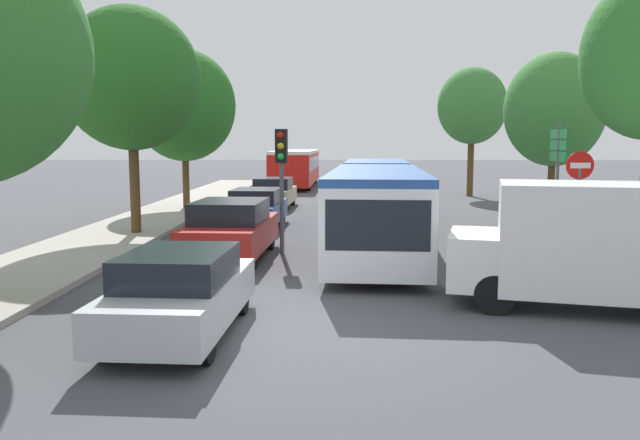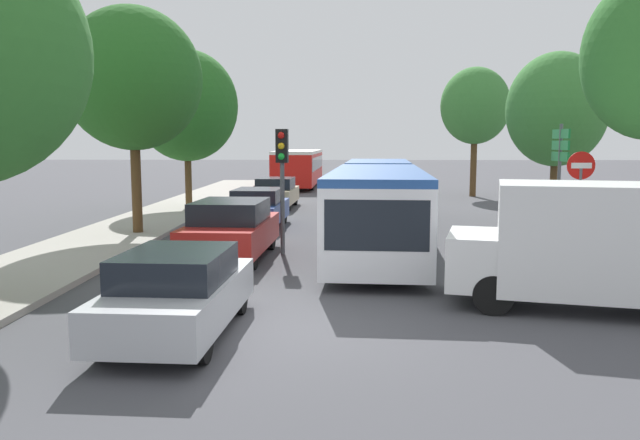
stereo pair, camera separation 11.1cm
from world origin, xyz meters
The scene contains 16 objects.
ground_plane centered at (0.00, 0.00, 0.00)m, with size 200.00×200.00×0.00m, color #47474C.
kerb_strip_left centered at (-6.54, 16.68, 0.07)m, with size 3.20×43.36×0.14m, color #9E998E.
articulated_bus centered at (1.92, 9.86, 1.34)m, with size 3.44×15.79×2.33m.
city_bus_rear centered at (-1.96, 33.36, 1.44)m, with size 2.95×11.67×2.50m.
queued_car_silver centered at (-1.91, -0.45, 0.69)m, with size 1.87×4.02×1.37m.
queued_car_red centered at (-2.16, 6.15, 0.78)m, with size 2.11×4.53×1.54m.
queued_car_blue centered at (-2.19, 12.11, 0.71)m, with size 1.93×4.13×1.41m.
queued_car_tan centered at (-2.21, 18.95, 0.72)m, with size 1.94×4.16×1.42m.
white_van centered at (5.38, 1.23, 1.24)m, with size 5.32×3.10×2.31m.
traffic_light centered at (-0.87, 6.79, 2.50)m, with size 0.34×0.37×3.40m.
no_entry_sign centered at (6.70, 5.76, 1.88)m, with size 0.70×0.08×2.82m.
direction_sign_post centered at (7.36, 9.10, 2.57)m, with size 0.10×1.40×3.60m.
tree_left_mid centered at (-5.87, 9.97, 5.04)m, with size 4.38×4.38×7.31m.
tree_left_far centered at (-6.10, 17.76, 4.53)m, with size 4.54×4.54×7.11m.
tree_right_mid centered at (8.59, 12.92, 4.11)m, with size 3.55×3.55×6.26m.
tree_right_far centered at (8.37, 25.53, 5.06)m, with size 3.85×3.85×7.22m.
Camera 1 is at (0.46, -10.00, 3.04)m, focal length 35.00 mm.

